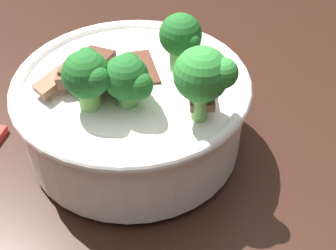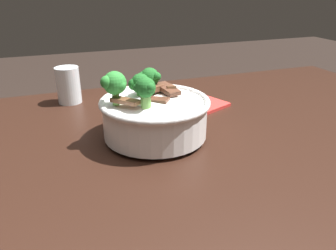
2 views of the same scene
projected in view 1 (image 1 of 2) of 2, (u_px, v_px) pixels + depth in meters
dining_table at (83, 135)px, 0.64m from camera, size 1.23×0.89×0.78m
rice_bowl at (134, 103)px, 0.43m from camera, size 0.22×0.22×0.15m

